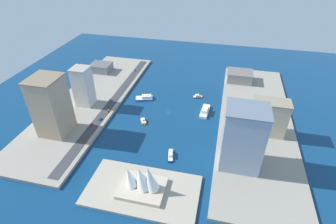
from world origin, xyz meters
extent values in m
plane|color=navy|center=(0.00, 0.00, 0.00)|extent=(440.00, 440.00, 0.00)
cube|color=gray|center=(-89.41, 0.00, 1.39)|extent=(70.00, 240.00, 2.77)
cube|color=gray|center=(89.41, 0.00, 1.39)|extent=(70.00, 240.00, 2.77)
cube|color=#A89E89|center=(-5.65, 106.65, 1.00)|extent=(82.47, 45.10, 2.00)
cube|color=#38383D|center=(63.10, 0.00, 2.85)|extent=(9.56, 228.00, 0.15)
cube|color=red|center=(-26.67, -35.65, 0.60)|extent=(11.27, 7.42, 1.21)
cone|color=red|center=(-31.94, -37.25, 0.60)|extent=(1.36, 1.36, 1.09)
cube|color=white|center=(-25.86, -35.40, 2.41)|extent=(4.97, 4.81, 2.40)
cube|color=beige|center=(-26.67, -35.65, 1.26)|extent=(10.82, 7.12, 0.10)
cube|color=#1E284C|center=(-17.75, 66.35, 0.78)|extent=(6.87, 15.52, 1.57)
cone|color=#1E284C|center=(-19.29, 74.13, 0.78)|extent=(1.66, 1.66, 1.41)
cube|color=white|center=(-17.59, 65.58, 2.85)|extent=(4.30, 8.47, 2.56)
cube|color=beige|center=(-17.75, 66.35, 1.62)|extent=(6.60, 14.90, 0.10)
cube|color=blue|center=(32.33, -17.84, 0.93)|extent=(21.46, 14.83, 1.85)
cone|color=blue|center=(42.14, -14.82, 0.93)|extent=(2.09, 2.09, 1.67)
cube|color=white|center=(29.77, -18.63, 3.31)|extent=(11.95, 9.23, 2.91)
cube|color=beige|center=(32.33, -17.84, 1.90)|extent=(20.60, 14.24, 0.10)
cube|color=silver|center=(-38.17, -6.50, 1.34)|extent=(9.20, 25.67, 2.68)
cone|color=silver|center=(-39.04, -19.81, 1.34)|extent=(2.57, 2.57, 2.42)
cube|color=white|center=(-38.07, -5.02, 4.49)|extent=(6.74, 12.02, 3.62)
cube|color=beige|center=(-38.17, -6.50, 2.73)|extent=(8.83, 24.64, 0.10)
cube|color=orange|center=(19.65, 24.92, 0.95)|extent=(8.55, 10.45, 1.90)
cone|color=orange|center=(17.02, 29.50, 0.95)|extent=(2.34, 2.34, 1.71)
cube|color=white|center=(20.22, 23.92, 2.71)|extent=(4.25, 4.64, 1.61)
cube|color=beige|center=(19.65, 24.92, 1.95)|extent=(8.21, 10.04, 0.10)
cube|color=gray|center=(-72.15, -83.85, 8.51)|extent=(29.69, 24.52, 11.47)
cube|color=slate|center=(-72.15, -83.85, 14.64)|extent=(30.88, 25.50, 0.80)
cube|color=gray|center=(108.93, -69.81, 7.56)|extent=(25.91, 21.69, 9.57)
cube|color=#59595C|center=(108.93, -69.81, 12.74)|extent=(26.94, 22.55, 0.80)
cube|color=#C6B793|center=(-96.96, 17.70, 19.34)|extent=(30.58, 16.40, 33.15)
cube|color=gray|center=(-96.96, 17.70, 36.32)|extent=(31.80, 17.05, 0.80)
cube|color=silver|center=(89.37, 9.93, 23.47)|extent=(16.72, 16.90, 41.39)
cube|color=#9D9992|center=(89.37, 9.93, 44.56)|extent=(17.39, 17.57, 0.80)
cube|color=#8C9EB2|center=(-72.93, 64.45, 28.78)|extent=(30.00, 25.14, 52.02)
cube|color=slate|center=(-72.93, 64.45, 55.19)|extent=(31.20, 26.15, 0.80)
cube|color=tan|center=(92.39, 59.92, 29.96)|extent=(24.47, 26.81, 54.39)
cube|color=#7C6B55|center=(92.39, 59.92, 57.56)|extent=(25.45, 27.88, 0.80)
cylinder|color=black|center=(65.11, 47.01, 3.24)|extent=(0.27, 0.65, 0.64)
cylinder|color=black|center=(66.65, 47.06, 3.24)|extent=(0.27, 0.65, 0.64)
cylinder|color=black|center=(65.24, 43.60, 3.24)|extent=(0.27, 0.65, 0.64)
cylinder|color=black|center=(66.78, 43.66, 3.24)|extent=(0.27, 0.65, 0.64)
cube|color=red|center=(65.95, 45.33, 3.55)|extent=(1.92, 4.93, 0.81)
cube|color=#262D38|center=(65.95, 45.09, 4.27)|extent=(1.63, 2.78, 0.64)
cylinder|color=black|center=(61.03, 18.26, 3.24)|extent=(0.25, 0.64, 0.64)
cylinder|color=black|center=(59.35, 18.25, 3.24)|extent=(0.25, 0.64, 0.64)
cylinder|color=black|center=(61.01, 21.81, 3.24)|extent=(0.25, 0.64, 0.64)
cylinder|color=black|center=(59.33, 21.80, 3.24)|extent=(0.25, 0.64, 0.64)
cube|color=yellow|center=(60.18, 20.03, 3.57)|extent=(1.91, 5.08, 0.85)
cube|color=#262D38|center=(60.18, 20.28, 4.23)|extent=(1.67, 2.85, 0.46)
cylinder|color=black|center=(65.68, 0.91, 3.24)|extent=(0.26, 0.64, 0.64)
cylinder|color=black|center=(67.47, 0.88, 3.24)|extent=(0.26, 0.64, 0.64)
cylinder|color=black|center=(65.62, -2.40, 3.24)|extent=(0.26, 0.64, 0.64)
cylinder|color=black|center=(67.41, -2.43, 3.24)|extent=(0.26, 0.64, 0.64)
cube|color=#B7B7BC|center=(66.55, -0.76, 3.59)|extent=(2.08, 4.76, 0.90)
cube|color=#262D38|center=(66.54, -1.00, 4.32)|extent=(1.80, 2.68, 0.55)
cylinder|color=black|center=(65.41, -78.36, 3.24)|extent=(0.28, 0.65, 0.64)
cylinder|color=black|center=(66.92, -78.29, 3.24)|extent=(0.28, 0.65, 0.64)
cylinder|color=black|center=(65.57, -81.95, 3.24)|extent=(0.28, 0.65, 0.64)
cylinder|color=black|center=(67.08, -81.88, 3.24)|extent=(0.28, 0.65, 0.64)
cube|color=white|center=(66.25, -80.12, 3.52)|extent=(1.94, 5.21, 0.77)
cube|color=#262D38|center=(66.26, -80.38, 4.23)|extent=(1.63, 2.94, 0.65)
cylinder|color=black|center=(62.12, 32.98, 3.24)|extent=(0.28, 0.65, 0.64)
cylinder|color=black|center=(60.61, 32.91, 3.24)|extent=(0.28, 0.65, 0.64)
cylinder|color=black|center=(61.96, 36.47, 3.24)|extent=(0.28, 0.65, 0.64)
cylinder|color=black|center=(60.44, 36.40, 3.24)|extent=(0.28, 0.65, 0.64)
cube|color=blue|center=(61.28, 34.69, 3.54)|extent=(1.95, 5.06, 0.79)
cube|color=#262D38|center=(61.27, 34.94, 4.24)|extent=(1.64, 2.86, 0.61)
cylinder|color=black|center=(57.38, -25.54, 5.52)|extent=(0.18, 0.18, 5.50)
cube|color=black|center=(57.38, -25.54, 8.77)|extent=(0.36, 0.36, 1.00)
sphere|color=red|center=(57.38, -25.54, 9.12)|extent=(0.24, 0.24, 0.24)
sphere|color=yellow|center=(57.38, -25.54, 8.77)|extent=(0.24, 0.24, 0.24)
sphere|color=green|center=(57.38, -25.54, 8.42)|extent=(0.24, 0.24, 0.24)
cube|color=#BCAD93|center=(-5.65, 106.65, 3.50)|extent=(33.16, 26.02, 3.00)
cone|color=white|center=(-12.08, 106.65, 15.55)|extent=(13.15, 9.29, 22.48)
cone|color=white|center=(-5.65, 106.65, 14.06)|extent=(14.54, 11.15, 19.97)
cone|color=white|center=(3.12, 106.65, 12.91)|extent=(11.65, 8.86, 17.19)
cylinder|color=brown|center=(-83.60, -15.65, 4.06)|extent=(0.50, 0.50, 2.59)
sphere|color=#2D7233|center=(-83.60, -15.65, 7.56)|extent=(5.50, 5.50, 5.50)
cylinder|color=brown|center=(-81.09, -7.92, 5.00)|extent=(0.50, 0.50, 4.47)
sphere|color=#2D7233|center=(-81.09, -7.92, 9.08)|extent=(4.60, 4.60, 4.60)
camera|label=1|loc=(-53.01, 225.78, 156.14)|focal=28.10mm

